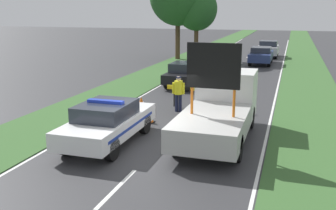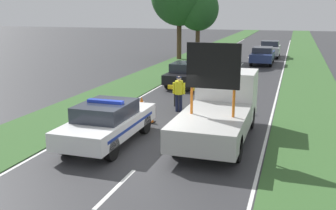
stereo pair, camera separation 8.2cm
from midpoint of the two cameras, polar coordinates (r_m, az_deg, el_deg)
ground_plane at (r=12.94m, az=-2.18°, el=-6.93°), size 160.00×160.00×0.00m
lane_markings at (r=29.33m, az=9.48°, el=4.60°), size 7.01×68.01×0.01m
grass_verge_left at (r=33.06m, az=1.17°, el=5.82°), size 3.33×120.00×0.03m
grass_verge_right at (r=31.71m, az=19.61°, el=4.69°), size 3.33×120.00×0.03m
police_car at (r=13.76m, az=-8.56°, el=-2.42°), size 1.85×4.72×1.58m
work_truck at (r=14.39m, az=7.73°, el=-0.40°), size 2.19×5.84×3.54m
road_barrier at (r=18.45m, az=5.18°, el=2.12°), size 3.42×0.08×1.03m
police_officer at (r=17.81m, az=1.72°, el=2.08°), size 0.59×0.37×1.63m
pedestrian_civilian at (r=17.47m, az=6.44°, el=1.64°), size 0.57×0.36×1.59m
traffic_cone_near_police at (r=18.04m, az=-3.70°, el=0.16°), size 0.50×0.50×0.69m
traffic_cone_centre_front at (r=16.00m, az=3.03°, el=-1.97°), size 0.35×0.35×0.49m
traffic_cone_near_truck at (r=16.24m, az=-2.50°, el=-1.65°), size 0.38×0.38×0.53m
queued_car_sedan_black at (r=24.14m, az=2.91°, el=4.58°), size 1.95×4.21×1.41m
queued_car_van_white at (r=29.28m, az=6.36°, el=6.29°), size 1.94×3.97×1.61m
queued_car_hatch_blue at (r=34.55m, az=13.62°, el=7.05°), size 1.80×4.51×1.47m
queued_car_sedan_silver at (r=39.85m, az=14.63°, el=7.89°), size 1.83×3.94×1.60m
roadside_tree_near_left at (r=36.66m, az=4.46°, el=13.69°), size 3.72×3.72×6.55m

